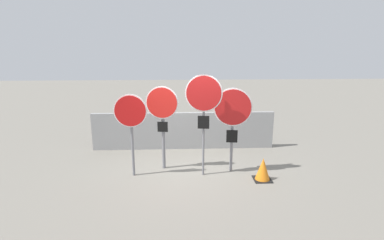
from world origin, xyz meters
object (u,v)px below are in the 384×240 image
stop_sign_1 (162,113)px  stop_sign_3 (233,114)px  stop_sign_0 (131,117)px  traffic_cone_0 (263,169)px  stop_sign_2 (204,101)px

stop_sign_1 → stop_sign_3: bearing=-0.6°
stop_sign_1 → stop_sign_0: bearing=-142.0°
stop_sign_0 → traffic_cone_0: size_ratio=3.73×
stop_sign_3 → traffic_cone_0: stop_sign_3 is taller
stop_sign_0 → traffic_cone_0: bearing=-4.3°
stop_sign_2 → stop_sign_3: (0.74, 0.20, -0.37)m
stop_sign_2 → traffic_cone_0: size_ratio=4.55×
stop_sign_2 → stop_sign_3: 0.85m
stop_sign_2 → stop_sign_0: bearing=-173.9°
stop_sign_3 → stop_sign_0: bearing=-168.5°
stop_sign_0 → stop_sign_2: size_ratio=0.82×
stop_sign_0 → traffic_cone_0: stop_sign_0 is taller
stop_sign_1 → stop_sign_2: 1.17m
stop_sign_1 → traffic_cone_0: (2.43, -0.77, -1.25)m
traffic_cone_0 → stop_sign_1: bearing=162.3°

